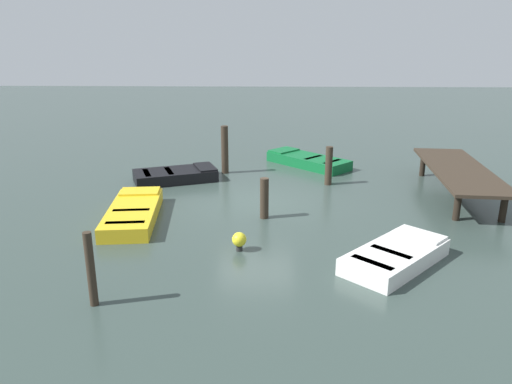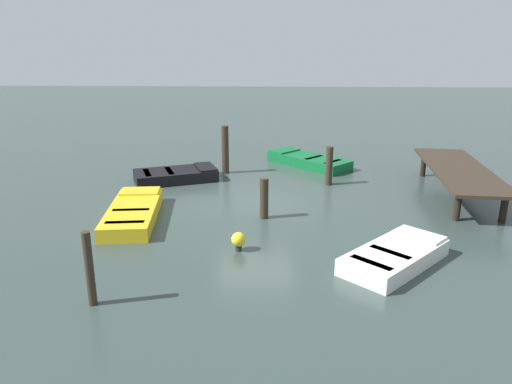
{
  "view_description": "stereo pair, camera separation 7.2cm",
  "coord_description": "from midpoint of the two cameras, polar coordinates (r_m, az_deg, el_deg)",
  "views": [
    {
      "loc": [
        14.85,
        0.47,
        5.03
      ],
      "look_at": [
        0.0,
        0.0,
        0.35
      ],
      "focal_mm": 34.2,
      "sensor_mm": 36.0,
      "label": 1
    },
    {
      "loc": [
        14.85,
        0.54,
        5.03
      ],
      "look_at": [
        0.0,
        0.0,
        0.35
      ],
      "focal_mm": 34.2,
      "sensor_mm": 36.0,
      "label": 2
    }
  ],
  "objects": [
    {
      "name": "ground_plane",
      "position": [
        15.68,
        0.13,
        -1.22
      ],
      "size": [
        80.0,
        80.0,
        0.0
      ],
      "primitive_type": "plane",
      "color": "#33423D"
    },
    {
      "name": "dock_segment",
      "position": [
        17.47,
        22.8,
        2.24
      ],
      "size": [
        6.18,
        2.33,
        0.95
      ],
      "rotation": [
        0.0,
        0.0,
        -0.09
      ],
      "color": "#33281E",
      "rests_on": "ground_plane"
    },
    {
      "name": "rowboat_white",
      "position": [
        11.85,
        16.13,
        -7.21
      ],
      "size": [
        2.97,
        2.9,
        0.46
      ],
      "rotation": [
        0.0,
        0.0,
        2.39
      ],
      "color": "silver",
      "rests_on": "ground_plane"
    },
    {
      "name": "rowboat_yellow",
      "position": [
        14.61,
        -14.03,
        -2.29
      ],
      "size": [
        3.71,
        1.71,
        0.46
      ],
      "rotation": [
        0.0,
        0.0,
        3.25
      ],
      "color": "gold",
      "rests_on": "ground_plane"
    },
    {
      "name": "rowboat_black",
      "position": [
        18.29,
        -9.2,
        1.99
      ],
      "size": [
        2.42,
        3.27,
        0.46
      ],
      "rotation": [
        0.0,
        0.0,
        1.94
      ],
      "color": "black",
      "rests_on": "ground_plane"
    },
    {
      "name": "rowboat_green",
      "position": [
        20.35,
        6.22,
        3.69
      ],
      "size": [
        3.43,
        3.46,
        0.46
      ],
      "rotation": [
        0.0,
        0.0,
        3.94
      ],
      "color": "#0F602D",
      "rests_on": "ground_plane"
    },
    {
      "name": "mooring_piling_center",
      "position": [
        10.07,
        -18.71,
        -8.52
      ],
      "size": [
        0.17,
        0.17,
        1.54
      ],
      "primitive_type": "cylinder",
      "color": "#33281E",
      "rests_on": "ground_plane"
    },
    {
      "name": "mooring_piling_far_left",
      "position": [
        17.62,
        8.66,
        3.04
      ],
      "size": [
        0.26,
        0.26,
        1.39
      ],
      "primitive_type": "cylinder",
      "color": "#33281E",
      "rests_on": "ground_plane"
    },
    {
      "name": "mooring_piling_near_left",
      "position": [
        14.15,
        1.1,
        -0.74
      ],
      "size": [
        0.25,
        0.25,
        1.21
      ],
      "primitive_type": "cylinder",
      "color": "#33281E",
      "rests_on": "ground_plane"
    },
    {
      "name": "mooring_piling_far_right",
      "position": [
        18.96,
        -3.51,
        4.96
      ],
      "size": [
        0.28,
        0.28,
        1.86
      ],
      "primitive_type": "cylinder",
      "color": "#33281E",
      "rests_on": "ground_plane"
    },
    {
      "name": "marker_buoy",
      "position": [
        12.09,
        -1.89,
        -5.62
      ],
      "size": [
        0.36,
        0.36,
        0.48
      ],
      "color": "#262626",
      "rests_on": "ground_plane"
    }
  ]
}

